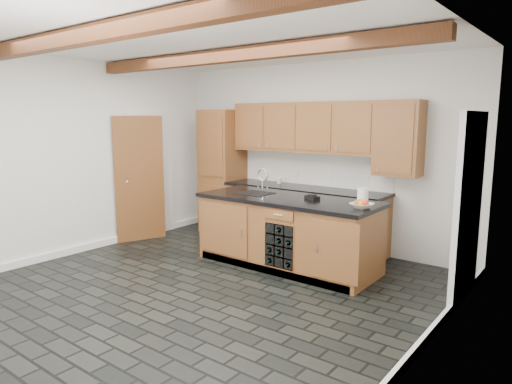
# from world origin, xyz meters

# --- Properties ---
(ground) EXTENTS (5.00, 5.00, 0.00)m
(ground) POSITION_xyz_m (0.00, 0.00, 0.00)
(ground) COLOR black
(ground) RESTS_ON ground
(room_shell) EXTENTS (5.01, 5.00, 5.00)m
(room_shell) POSITION_xyz_m (-0.09, 0.53, 1.53)
(room_shell) COLOR white
(room_shell) RESTS_ON ground
(back_cabinetry) EXTENTS (3.65, 0.62, 2.20)m
(back_cabinetry) POSITION_xyz_m (-0.38, 2.24, 0.98)
(back_cabinetry) COLOR #9C6132
(back_cabinetry) RESTS_ON ground
(island) EXTENTS (2.48, 0.96, 0.93)m
(island) POSITION_xyz_m (0.31, 1.28, 0.46)
(island) COLOR #9C6132
(island) RESTS_ON ground
(faucet) EXTENTS (0.45, 0.40, 0.34)m
(faucet) POSITION_xyz_m (-0.25, 1.33, 0.96)
(faucet) COLOR black
(faucet) RESTS_ON island
(kitchen_scale) EXTENTS (0.22, 0.18, 0.06)m
(kitchen_scale) POSITION_xyz_m (0.62, 1.39, 0.96)
(kitchen_scale) COLOR black
(kitchen_scale) RESTS_ON island
(fruit_bowl) EXTENTS (0.30, 0.30, 0.06)m
(fruit_bowl) POSITION_xyz_m (1.38, 1.23, 0.96)
(fruit_bowl) COLOR silver
(fruit_bowl) RESTS_ON island
(fruit_cluster) EXTENTS (0.16, 0.17, 0.07)m
(fruit_cluster) POSITION_xyz_m (1.38, 1.23, 0.99)
(fruit_cluster) COLOR red
(fruit_cluster) RESTS_ON fruit_bowl
(paper_towel) EXTENTS (0.13, 0.13, 0.21)m
(paper_towel) POSITION_xyz_m (1.32, 1.38, 1.04)
(paper_towel) COLOR white
(paper_towel) RESTS_ON island
(mug) EXTENTS (0.13, 0.13, 0.09)m
(mug) POSITION_xyz_m (-0.52, 2.28, 0.98)
(mug) COLOR white
(mug) RESTS_ON back_cabinetry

